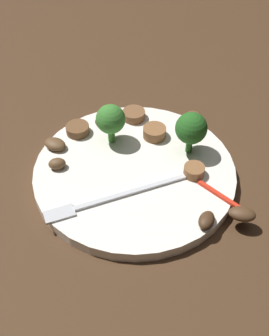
% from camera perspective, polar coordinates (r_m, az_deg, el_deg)
% --- Properties ---
extents(ground_plane, '(1.40, 1.40, 0.00)m').
position_cam_1_polar(ground_plane, '(0.53, 0.00, -1.16)').
color(ground_plane, '#422B19').
extents(plate, '(0.26, 0.26, 0.02)m').
position_cam_1_polar(plate, '(0.53, 0.00, -0.59)').
color(plate, white).
rests_on(plate, ground_plane).
extents(fork, '(0.18, 0.04, 0.00)m').
position_cam_1_polar(fork, '(0.48, -3.72, -4.36)').
color(fork, silver).
rests_on(fork, plate).
extents(broccoli_floret_0, '(0.04, 0.04, 0.06)m').
position_cam_1_polar(broccoli_floret_0, '(0.54, -3.34, 6.72)').
color(broccoli_floret_0, '#408630').
rests_on(broccoli_floret_0, plate).
extents(broccoli_floret_1, '(0.04, 0.04, 0.06)m').
position_cam_1_polar(broccoli_floret_1, '(0.52, 7.88, 5.44)').
color(broccoli_floret_1, '#296420').
rests_on(broccoli_floret_1, plate).
extents(sausage_slice_0, '(0.04, 0.04, 0.01)m').
position_cam_1_polar(sausage_slice_0, '(0.57, -7.90, 5.35)').
color(sausage_slice_0, brown).
rests_on(sausage_slice_0, plate).
extents(sausage_slice_1, '(0.04, 0.04, 0.01)m').
position_cam_1_polar(sausage_slice_1, '(0.59, -0.10, 7.42)').
color(sausage_slice_1, brown).
rests_on(sausage_slice_1, plate).
extents(sausage_slice_2, '(0.04, 0.04, 0.01)m').
position_cam_1_polar(sausage_slice_2, '(0.56, 2.80, 4.98)').
color(sausage_slice_2, brown).
rests_on(sausage_slice_2, plate).
extents(sausage_slice_3, '(0.03, 0.03, 0.01)m').
position_cam_1_polar(sausage_slice_3, '(0.51, 8.28, -0.39)').
color(sausage_slice_3, brown).
rests_on(sausage_slice_3, plate).
extents(mushroom_0, '(0.03, 0.03, 0.01)m').
position_cam_1_polar(mushroom_0, '(0.60, 8.25, 7.16)').
color(mushroom_0, brown).
rests_on(mushroom_0, plate).
extents(mushroom_1, '(0.03, 0.03, 0.01)m').
position_cam_1_polar(mushroom_1, '(0.47, 9.96, -7.14)').
color(mushroom_1, '#422B19').
rests_on(mushroom_1, plate).
extents(mushroom_2, '(0.03, 0.03, 0.01)m').
position_cam_1_polar(mushroom_2, '(0.59, -4.50, 6.48)').
color(mushroom_2, '#4C331E').
rests_on(mushroom_2, plate).
extents(mushroom_3, '(0.04, 0.04, 0.01)m').
position_cam_1_polar(mushroom_3, '(0.55, -10.99, 3.29)').
color(mushroom_3, brown).
rests_on(mushroom_3, plate).
extents(mushroom_4, '(0.04, 0.03, 0.01)m').
position_cam_1_polar(mushroom_4, '(0.48, 14.73, -6.20)').
color(mushroom_4, '#4C331E').
rests_on(mushroom_4, plate).
extents(mushroom_5, '(0.02, 0.02, 0.01)m').
position_cam_1_polar(mushroom_5, '(0.53, -10.70, 0.60)').
color(mushroom_5, brown).
rests_on(mushroom_5, plate).
extents(pepper_strip_0, '(0.04, 0.05, 0.00)m').
position_cam_1_polar(pepper_strip_0, '(0.50, 11.57, -3.62)').
color(pepper_strip_0, red).
rests_on(pepper_strip_0, plate).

